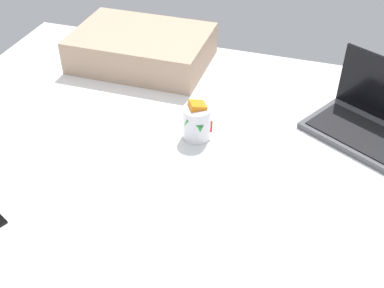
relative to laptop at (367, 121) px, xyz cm
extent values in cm
cube|color=white|center=(-55.50, -27.12, -13.41)|extent=(180.00, 140.00, 18.00)
cube|color=#4C4C51|center=(-1.49, -2.65, -3.41)|extent=(40.03, 36.20, 2.00)
cube|color=black|center=(-2.22, -3.96, -2.21)|extent=(33.61, 29.01, 0.40)
cylinder|color=silver|center=(-51.65, -19.45, 1.09)|extent=(9.00, 9.00, 11.00)
cube|color=red|center=(-50.55, -18.64, -0.47)|extent=(7.98, 8.15, 7.44)
cube|color=#268C33|center=(-51.28, -21.26, 3.02)|extent=(6.42, 5.22, 5.39)
cube|color=orange|center=(-51.78, -18.80, 6.50)|extent=(7.26, 7.05, 4.31)
cube|color=tan|center=(-86.96, 20.88, 2.09)|extent=(52.00, 36.00, 13.00)
camera|label=1|loc=(-14.85, -139.23, 91.15)|focal=45.59mm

